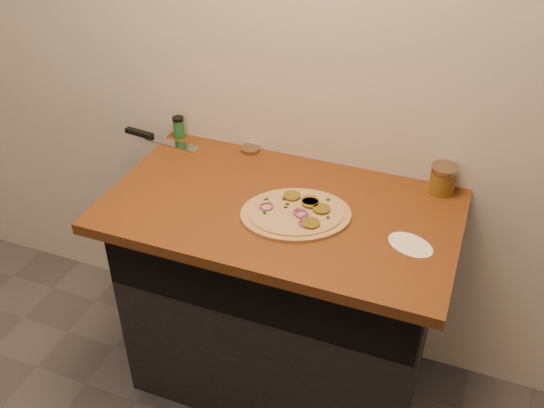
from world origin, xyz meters
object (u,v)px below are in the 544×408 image
at_px(chefs_knife, 155,138).
at_px(spice_shaker, 179,127).
at_px(pizza, 297,213).
at_px(salsa_jar, 443,179).

height_order(chefs_knife, spice_shaker, spice_shaker).
height_order(pizza, chefs_knife, pizza).
relative_size(pizza, chefs_knife, 1.38).
height_order(salsa_jar, spice_shaker, salsa_jar).
bearing_deg(chefs_knife, salsa_jar, 1.57).
distance_m(pizza, spice_shaker, 0.71).
bearing_deg(spice_shaker, chefs_knife, -148.30).
distance_m(pizza, chefs_knife, 0.76).
bearing_deg(chefs_knife, spice_shaker, 31.70).
bearing_deg(pizza, chefs_knife, 157.89).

